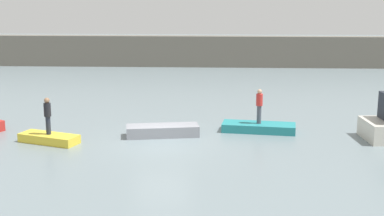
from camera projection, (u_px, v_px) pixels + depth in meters
ground_plane at (162, 144)px, 24.46m from camera, size 120.00×120.00×0.00m
embankment_wall at (190, 51)px, 48.41m from camera, size 80.00×1.20×2.76m
rowboat_yellow at (49, 138)px, 24.59m from camera, size 2.96×1.88×0.40m
rowboat_grey at (163, 131)px, 25.68m from camera, size 3.57×1.64×0.53m
rowboat_teal at (259, 127)px, 26.49m from camera, size 3.69×1.67×0.41m
person_dark_shirt at (48, 114)px, 24.34m from camera, size 0.32×0.32×1.70m
person_red_shirt at (259, 104)px, 26.24m from camera, size 0.32×0.32×1.71m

